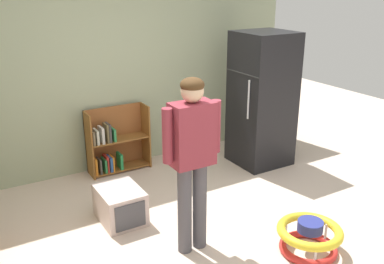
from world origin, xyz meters
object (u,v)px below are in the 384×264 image
at_px(standing_person, 192,151).
at_px(baby_walker, 309,237).
at_px(pet_carrier, 120,205).
at_px(refrigerator, 262,100).
at_px(bookshelf, 114,144).

relative_size(standing_person, baby_walker, 2.72).
relative_size(standing_person, pet_carrier, 2.98).
height_order(refrigerator, pet_carrier, refrigerator).
distance_m(refrigerator, bookshelf, 2.05).
bearing_deg(bookshelf, refrigerator, -22.17).
bearing_deg(standing_person, baby_walker, -33.83).
height_order(bookshelf, standing_person, standing_person).
bearing_deg(standing_person, refrigerator, 34.84).
height_order(baby_walker, pet_carrier, pet_carrier).
relative_size(refrigerator, standing_person, 1.08).
height_order(bookshelf, baby_walker, bookshelf).
bearing_deg(bookshelf, baby_walker, -71.43).
xyz_separation_m(refrigerator, pet_carrier, (-2.24, -0.48, -0.71)).
height_order(bookshelf, pet_carrier, bookshelf).
bearing_deg(pet_carrier, baby_walker, -47.51).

